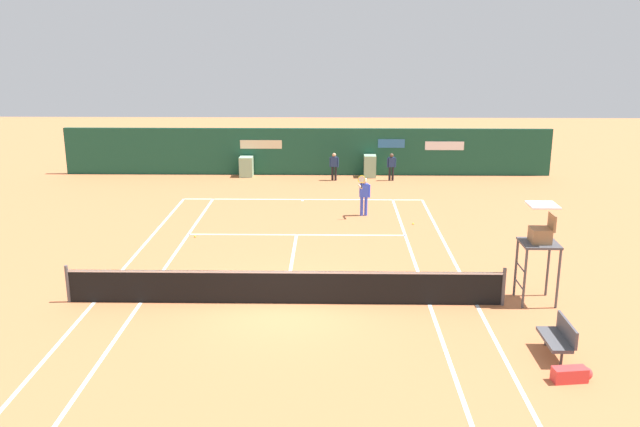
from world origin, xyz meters
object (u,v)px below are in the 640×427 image
object	(u,v)px
player_on_baseline	(364,193)
ball_kid_centre_post	(391,165)
tennis_ball_by_sideline	(413,224)
ball_kid_right_post	(334,165)
equipment_bag	(574,374)
tennis_ball_mid_court	(195,236)
umpire_chair	(540,239)
player_bench	(559,336)

from	to	relation	value
player_on_baseline	ball_kid_centre_post	size ratio (longest dim) A/B	1.30
player_on_baseline	tennis_ball_by_sideline	size ratio (longest dim) A/B	26.26
ball_kid_centre_post	ball_kid_right_post	bearing A→B (deg)	-6.94
equipment_bag	ball_kid_right_post	world-z (taller)	ball_kid_right_post
player_on_baseline	tennis_ball_mid_court	distance (m)	7.03
player_on_baseline	ball_kid_right_post	xyz separation A→B (m)	(-1.19, 6.54, -0.14)
ball_kid_right_post	tennis_ball_mid_court	world-z (taller)	ball_kid_right_post
equipment_bag	tennis_ball_mid_court	xyz separation A→B (m)	(-10.20, 10.17, -0.13)
player_on_baseline	tennis_ball_mid_court	bearing A→B (deg)	17.20
umpire_chair	ball_kid_right_post	bearing A→B (deg)	19.92
ball_kid_centre_post	equipment_bag	bearing A→B (deg)	89.62
tennis_ball_by_sideline	ball_kid_centre_post	bearing A→B (deg)	91.50
player_bench	ball_kid_right_post	distance (m)	19.31
player_bench	ball_kid_centre_post	size ratio (longest dim) A/B	0.93
equipment_bag	player_on_baseline	world-z (taller)	player_on_baseline
ball_kid_right_post	tennis_ball_mid_court	bearing A→B (deg)	71.86
equipment_bag	player_bench	bearing A→B (deg)	88.54
ball_kid_right_post	ball_kid_centre_post	xyz separation A→B (m)	(2.85, -0.00, -0.01)
umpire_chair	player_bench	xyz separation A→B (m)	(-0.42, -3.26, -1.32)
player_bench	tennis_ball_mid_court	bearing A→B (deg)	48.59
umpire_chair	tennis_ball_by_sideline	world-z (taller)	umpire_chair
umpire_chair	tennis_ball_mid_court	world-z (taller)	umpire_chair
tennis_ball_mid_court	tennis_ball_by_sideline	xyz separation A→B (m)	(8.13, 1.80, 0.00)
ball_kid_right_post	tennis_ball_by_sideline	world-z (taller)	ball_kid_right_post
umpire_chair	ball_kid_right_post	world-z (taller)	umpire_chair
tennis_ball_mid_court	ball_kid_centre_post	bearing A→B (deg)	50.41
umpire_chair	ball_kid_centre_post	distance (m)	15.62
player_on_baseline	ball_kid_right_post	distance (m)	6.65
equipment_bag	ball_kid_centre_post	distance (m)	19.90
tennis_ball_mid_court	tennis_ball_by_sideline	bearing A→B (deg)	12.48
player_on_baseline	tennis_ball_by_sideline	bearing A→B (deg)	137.41
player_bench	tennis_ball_by_sideline	distance (m)	11.03
umpire_chair	tennis_ball_mid_court	xyz separation A→B (m)	(-10.65, 5.76, -1.79)
player_bench	player_on_baseline	size ratio (longest dim) A/B	0.72
player_bench	ball_kid_right_post	bearing A→B (deg)	15.46
ball_kid_centre_post	tennis_ball_by_sideline	distance (m)	7.83
umpire_chair	player_on_baseline	distance (m)	9.88
umpire_chair	ball_kid_centre_post	xyz separation A→B (m)	(-2.72, 15.35, -1.03)
player_bench	tennis_ball_mid_court	xyz separation A→B (m)	(-10.23, 9.02, -0.47)
ball_kid_right_post	ball_kid_centre_post	distance (m)	2.85
player_bench	tennis_ball_mid_court	distance (m)	13.65
player_bench	equipment_bag	world-z (taller)	player_bench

